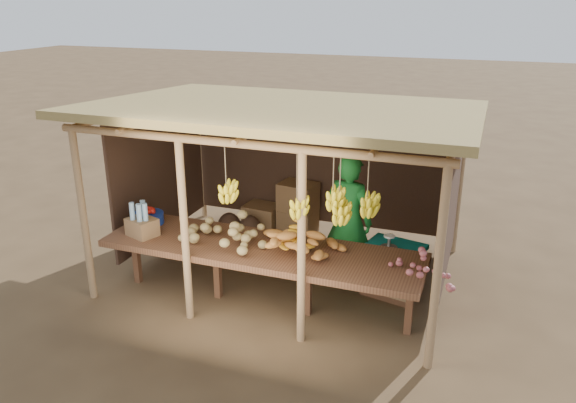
% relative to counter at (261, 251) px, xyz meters
% --- Properties ---
extents(ground, '(60.00, 60.00, 0.00)m').
position_rel_counter_xyz_m(ground, '(-0.00, 0.95, -0.74)').
color(ground, brown).
rests_on(ground, ground).
extents(stall_structure, '(4.70, 3.50, 2.43)m').
position_rel_counter_xyz_m(stall_structure, '(0.07, 0.97, 1.18)').
color(stall_structure, '#A98157').
rests_on(stall_structure, ground).
extents(counter, '(3.90, 1.05, 0.80)m').
position_rel_counter_xyz_m(counter, '(0.00, 0.00, 0.00)').
color(counter, brown).
rests_on(counter, ground).
extents(potato_heap, '(1.12, 0.69, 0.37)m').
position_rel_counter_xyz_m(potato_heap, '(-0.46, -0.06, 0.25)').
color(potato_heap, '#A38B54').
rests_on(potato_heap, counter).
extents(sweet_potato_heap, '(1.22, 0.91, 0.36)m').
position_rel_counter_xyz_m(sweet_potato_heap, '(0.40, -0.04, 0.24)').
color(sweet_potato_heap, '#BD7630').
rests_on(sweet_potato_heap, counter).
extents(onion_heap, '(0.76, 0.51, 0.35)m').
position_rel_counter_xyz_m(onion_heap, '(1.90, -0.19, 0.24)').
color(onion_heap, '#B05558').
rests_on(onion_heap, counter).
extents(banana_pile, '(0.61, 0.41, 0.35)m').
position_rel_counter_xyz_m(banana_pile, '(0.38, 0.07, 0.23)').
color(banana_pile, yellow).
rests_on(banana_pile, counter).
extents(tomato_basin, '(0.40, 0.40, 0.21)m').
position_rel_counter_xyz_m(tomato_basin, '(-1.68, 0.18, 0.15)').
color(tomato_basin, navy).
rests_on(tomato_basin, counter).
extents(bottle_box, '(0.43, 0.38, 0.45)m').
position_rel_counter_xyz_m(bottle_box, '(-1.52, -0.19, 0.23)').
color(bottle_box, olive).
rests_on(bottle_box, counter).
extents(vendor, '(0.73, 0.56, 1.77)m').
position_rel_counter_xyz_m(vendor, '(0.83, 0.97, 0.15)').
color(vendor, '#186D27').
rests_on(vendor, ground).
extents(tarp_crate, '(0.83, 0.76, 0.85)m').
position_rel_counter_xyz_m(tarp_crate, '(1.45, 0.88, -0.39)').
color(tarp_crate, brown).
rests_on(tarp_crate, ground).
extents(carton_stack, '(1.20, 0.50, 0.88)m').
position_rel_counter_xyz_m(carton_stack, '(-0.47, 2.15, -0.35)').
color(carton_stack, olive).
rests_on(carton_stack, ground).
extents(burlap_sacks, '(0.74, 0.39, 0.52)m').
position_rel_counter_xyz_m(burlap_sacks, '(-1.08, 1.69, -0.51)').
color(burlap_sacks, '#452D20').
rests_on(burlap_sacks, ground).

